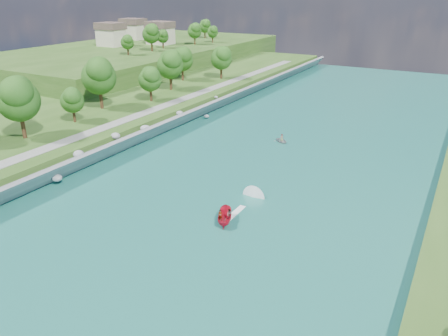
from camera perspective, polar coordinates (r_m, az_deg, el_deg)
The scene contains 11 objects.
ground at distance 55.59m, azimuth -6.88°, elevation -9.24°, with size 260.00×260.00×0.00m, color #2D5119.
river_water at distance 70.67m, azimuth 2.64°, elevation -1.81°, with size 55.00×240.00×0.10m, color #185E57.
berm_west at distance 101.36m, azimuth -23.53°, elevation 4.93°, with size 45.00×240.00×3.50m, color #2D5119.
ridge_west at distance 174.88m, azimuth -10.81°, elevation 14.00°, with size 60.00×120.00×9.00m, color #2D5119.
riprap_bank at distance 83.15m, azimuth -13.84°, elevation 2.65°, with size 4.93×236.00×4.23m.
riverside_path at distance 87.91m, azimuth -16.62°, elevation 4.63°, with size 3.00×200.00×0.10m, color gray.
ridge_houses at distance 181.63m, azimuth -11.54°, elevation 17.05°, with size 29.50×29.50×8.40m.
trees_west at distance 86.79m, azimuth -26.60°, elevation 7.10°, with size 17.03×148.67×13.79m.
trees_ridge at distance 169.36m, azimuth -6.08°, elevation 17.09°, with size 16.37×60.99×10.66m.
motorboat at distance 59.14m, azimuth 0.61°, elevation -5.99°, with size 3.60×19.28×1.96m.
raft at distance 89.33m, azimuth 7.54°, elevation 3.60°, with size 4.08×3.90×1.67m.
Camera 1 is at (28.76, -37.66, 29.06)m, focal length 35.00 mm.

